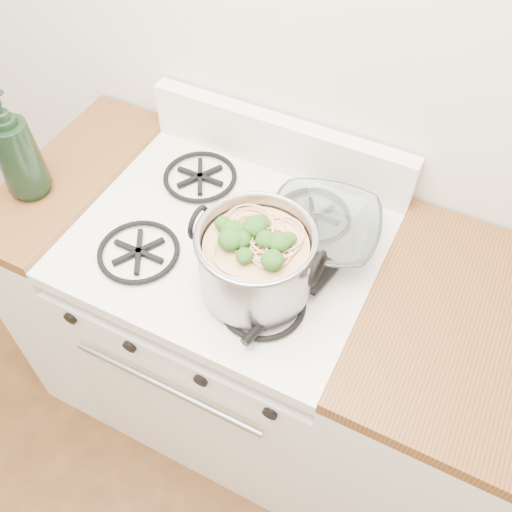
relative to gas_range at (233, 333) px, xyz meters
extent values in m
plane|color=silver|center=(0.00, 0.34, 0.91)|extent=(3.60, 0.00, 3.60)
cube|color=white|center=(0.00, 0.00, -0.03)|extent=(0.76, 0.65, 0.81)
cube|color=white|center=(0.00, 0.00, 0.44)|extent=(0.76, 0.65, 0.04)
cube|color=black|center=(0.00, -0.31, -0.02)|extent=(0.58, 0.02, 0.46)
cube|color=black|center=(0.00, 0.00, 0.48)|extent=(0.60, 0.56, 0.02)
cylinder|color=black|center=(-0.28, -0.32, 0.34)|extent=(0.04, 0.03, 0.04)
cylinder|color=black|center=(-0.10, -0.32, 0.34)|extent=(0.04, 0.03, 0.04)
cylinder|color=black|center=(0.10, -0.32, 0.34)|extent=(0.04, 0.03, 0.04)
cylinder|color=black|center=(0.28, -0.32, 0.34)|extent=(0.04, 0.03, 0.04)
cube|color=silver|center=(-0.51, 0.00, 0.00)|extent=(0.25, 0.65, 0.88)
cube|color=#533314|center=(-0.51, 0.00, 0.46)|extent=(0.25, 0.65, 0.04)
cylinder|color=gray|center=(0.14, -0.11, 0.57)|extent=(0.26, 0.26, 0.17)
torus|color=gray|center=(0.14, -0.11, 0.65)|extent=(0.27, 0.27, 0.01)
torus|color=black|center=(-0.01, -0.11, 0.63)|extent=(0.01, 0.08, 0.08)
torus|color=black|center=(0.28, -0.11, 0.63)|extent=(0.01, 0.08, 0.08)
cylinder|color=tan|center=(0.14, -0.11, 0.56)|extent=(0.23, 0.23, 0.14)
sphere|color=#255717|center=(0.14, -0.11, 0.64)|extent=(0.04, 0.04, 0.04)
sphere|color=#255717|center=(0.14, -0.11, 0.64)|extent=(0.04, 0.04, 0.04)
sphere|color=#255717|center=(0.14, -0.11, 0.64)|extent=(0.04, 0.04, 0.04)
sphere|color=#255717|center=(0.14, -0.11, 0.64)|extent=(0.04, 0.04, 0.04)
sphere|color=#255717|center=(0.14, -0.11, 0.64)|extent=(0.04, 0.04, 0.04)
sphere|color=#255717|center=(0.14, -0.11, 0.64)|extent=(0.04, 0.04, 0.04)
sphere|color=#255717|center=(0.14, -0.11, 0.64)|extent=(0.04, 0.04, 0.04)
sphere|color=#255717|center=(0.14, -0.11, 0.64)|extent=(0.04, 0.04, 0.04)
sphere|color=#255717|center=(0.14, -0.11, 0.64)|extent=(0.04, 0.04, 0.04)
sphere|color=#255717|center=(0.14, -0.11, 0.64)|extent=(0.04, 0.04, 0.04)
sphere|color=#255717|center=(0.14, -0.11, 0.64)|extent=(0.04, 0.04, 0.04)
imported|color=white|center=(0.22, 0.09, 0.50)|extent=(0.13, 0.13, 0.03)
imported|color=black|center=(-0.54, -0.10, 0.63)|extent=(0.13, 0.13, 0.30)
camera|label=1|loc=(0.49, -0.81, 1.56)|focal=40.00mm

